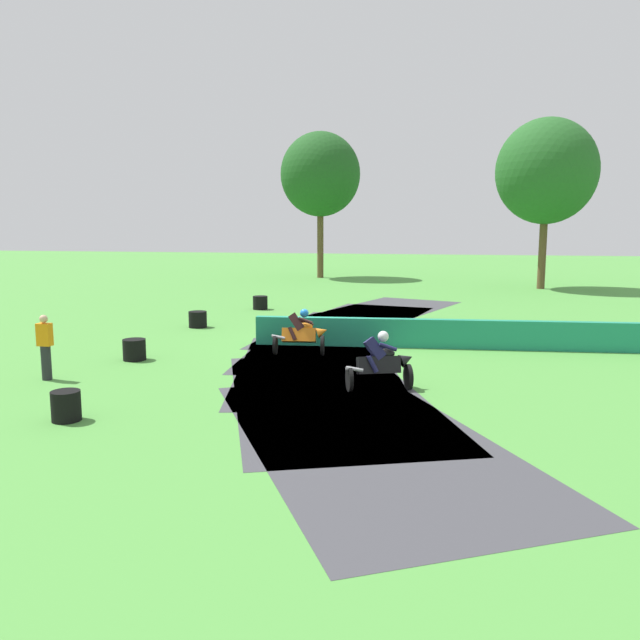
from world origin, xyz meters
The scene contains 12 objects.
ground_plane centered at (0.00, 0.00, 0.00)m, with size 120.00×120.00×0.00m, color #4C933D.
track_asphalt centered at (0.86, 0.05, 0.00)m, with size 8.72×27.04×0.01m.
safety_barrier centered at (5.55, 0.35, 0.45)m, with size 0.30×15.25×0.90m, color #1E8466.
motorcycle_lead_orange centered at (-0.30, -1.46, 0.63)m, with size 1.68×0.93×1.42m.
motorcycle_chase_black centered at (2.38, -5.10, 0.65)m, with size 1.68×1.16×1.43m.
tire_stack_near centered at (-4.21, 7.92, 0.30)m, with size 0.66×0.66×0.60m.
tire_stack_mid_a centered at (-5.14, 2.65, 0.30)m, with size 0.67×0.67×0.60m.
tire_stack_mid_b centered at (-4.80, -3.15, 0.30)m, with size 0.64×0.64×0.60m.
tire_stack_far centered at (-3.51, -8.67, 0.30)m, with size 0.57×0.57×0.60m.
track_marshal centered at (-5.87, -5.70, 0.82)m, with size 0.34×0.24×1.63m.
tree_far_left centered at (9.56, 19.71, 6.75)m, with size 5.73×5.73×9.78m.
tree_far_right centered at (-4.59, 24.91, 7.12)m, with size 5.50×5.50×10.03m.
Camera 1 is at (3.64, -19.86, 3.88)m, focal length 36.25 mm.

